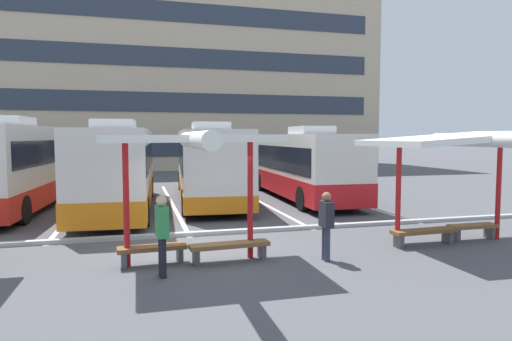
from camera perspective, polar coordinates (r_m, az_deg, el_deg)
ground_plane at (r=12.05m, az=-7.60°, el=-10.01°), size 160.00×160.00×0.00m
terminal_building at (r=46.11m, az=-13.34°, el=12.50°), size 43.21×12.76×21.95m
coach_bus_0 at (r=20.66m, az=-27.87°, el=0.38°), size 3.23×10.53×3.75m
coach_bus_1 at (r=18.85m, az=-17.17°, el=0.15°), size 3.07×10.81×3.60m
coach_bus_2 at (r=21.24m, az=-6.13°, el=0.84°), size 3.54×11.86×3.61m
coach_bus_3 at (r=21.55m, az=5.85°, el=0.57°), size 2.85×10.31×3.45m
lane_stripe_1 at (r=20.41m, az=-21.87°, el=-4.35°), size 0.16×14.00×0.01m
lane_stripe_2 at (r=20.32m, az=-10.72°, el=-4.15°), size 0.16×14.00×0.01m
lane_stripe_3 at (r=20.98m, az=0.12°, el=-3.80°), size 0.16×14.00×0.01m
lane_stripe_4 at (r=22.33m, az=9.96°, el=-3.37°), size 0.16×14.00×0.01m
waiting_shelter_1 at (r=10.26m, az=-8.30°, el=3.65°), size 3.91×4.53×3.09m
bench_1 at (r=10.79m, az=-13.14°, el=-9.97°), size 1.60×0.53×0.45m
bench_2 at (r=10.81m, az=-3.39°, el=-9.79°), size 1.96×0.55×0.45m
waiting_shelter_2 at (r=13.29m, az=24.54°, el=3.47°), size 4.29×5.22×3.15m
bench_3 at (r=13.13m, az=20.68°, el=-7.53°), size 1.91×0.50×0.45m
bench_4 at (r=14.42m, az=25.99°, el=-6.68°), size 1.50×0.43×0.45m
platform_kerb at (r=13.67m, az=-8.53°, el=-8.04°), size 44.00×0.24×0.12m
waiting_passenger_0 at (r=9.69m, az=-11.95°, el=-7.36°), size 0.28×0.53×1.76m
waiting_passenger_1 at (r=10.87m, az=8.98°, el=-6.42°), size 0.24×0.49×1.66m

